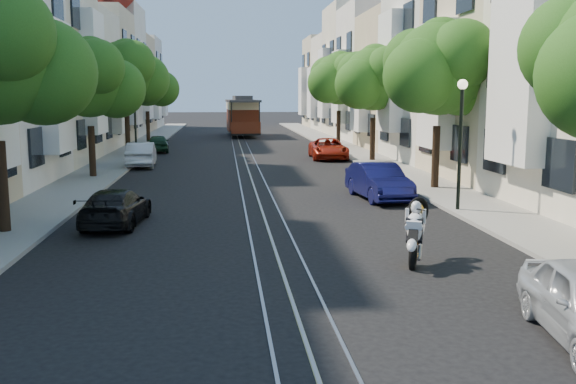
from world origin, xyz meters
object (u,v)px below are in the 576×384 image
object	(u,v)px
parked_car_e_mid	(379,181)
tree_w_c	(126,74)
tree_e_d	(340,80)
tree_w_b	(90,81)
parked_car_w_far	(158,143)
tree_w_d	(147,84)
sportbike_rider	(415,228)
lamp_west	(135,111)
parked_car_w_mid	(141,155)
tree_e_b	(440,71)
cable_car	(242,114)
parked_car_w_near	(116,207)
lamp_east	(461,125)
parked_car_e_far	(328,149)
tree_e_c	(375,80)

from	to	relation	value
parked_car_e_mid	tree_w_c	bearing A→B (deg)	116.62
tree_e_d	tree_w_b	bearing A→B (deg)	-130.27
tree_w_c	parked_car_w_far	xyz separation A→B (m)	(1.54, 2.60, -4.48)
tree_w_d	sportbike_rider	xyz separation A→B (m)	(10.19, -37.99, -3.79)
parked_car_w_far	tree_w_b	bearing A→B (deg)	78.49
tree_e_d	tree_w_b	world-z (taller)	tree_e_d
lamp_west	parked_car_w_mid	size ratio (longest dim) A/B	1.05
tree_e_b	cable_car	bearing A→B (deg)	101.00
tree_e_b	sportbike_rider	distance (m)	12.41
parked_car_w_mid	parked_car_w_near	bearing A→B (deg)	91.33
parked_car_w_near	tree_w_c	bearing A→B (deg)	-78.22
lamp_east	parked_car_e_far	world-z (taller)	lamp_east
parked_car_e_far	parked_car_w_near	distance (m)	21.01
tree_e_c	parked_car_w_far	bearing A→B (deg)	149.42
tree_e_b	parked_car_w_near	bearing A→B (deg)	-153.08
cable_car	parked_car_e_mid	world-z (taller)	cable_car
lamp_east	parked_car_w_near	world-z (taller)	lamp_east
tree_w_b	tree_w_c	xyz separation A→B (m)	(0.00, 11.00, 0.67)
tree_e_d	cable_car	world-z (taller)	tree_e_d
sportbike_rider	parked_car_e_far	xyz separation A→B (m)	(1.91, 23.88, -0.20)
parked_car_e_far	parked_car_w_far	distance (m)	12.01
tree_e_c	lamp_west	xyz separation A→B (m)	(-13.56, 2.02, -1.75)
tree_e_c	parked_car_w_far	world-z (taller)	tree_e_c
tree_e_d	parked_car_e_far	size ratio (longest dim) A/B	1.54
parked_car_w_mid	tree_w_b	bearing A→B (deg)	68.98
parked_car_e_far	parked_car_w_near	bearing A→B (deg)	-114.14
tree_e_c	tree_w_b	world-z (taller)	tree_e_c
tree_e_d	tree_w_d	bearing A→B (deg)	160.85
parked_car_w_mid	parked_car_w_far	bearing A→B (deg)	-93.05
tree_e_b	tree_w_d	bearing A→B (deg)	118.07
lamp_west	sportbike_rider	world-z (taller)	lamp_west
parked_car_e_mid	sportbike_rider	bearing A→B (deg)	-104.59
tree_w_c	cable_car	size ratio (longest dim) A/B	0.80
lamp_west	tree_w_d	bearing A→B (deg)	93.44
tree_e_b	parked_car_w_mid	world-z (taller)	tree_e_b
lamp_east	parked_car_w_far	size ratio (longest dim) A/B	1.20
tree_w_b	cable_car	xyz separation A→B (m)	(7.64, 29.78, -2.40)
tree_e_d	lamp_west	world-z (taller)	tree_e_d
parked_car_e_far	tree_w_c	bearing A→B (deg)	167.89
cable_car	tree_w_c	bearing A→B (deg)	-114.40
tree_e_b	tree_w_d	size ratio (longest dim) A/B	1.03
tree_e_b	lamp_east	world-z (taller)	tree_e_b
cable_car	parked_car_e_far	xyz separation A→B (m)	(4.46, -21.89, -1.38)
tree_e_c	tree_w_d	xyz separation A→B (m)	(-14.40, 16.00, 0.00)
tree_w_c	parked_car_e_far	world-z (taller)	tree_w_c
tree_w_b	tree_w_d	xyz separation A→B (m)	(0.00, 22.00, 0.20)
lamp_east	parked_car_e_far	bearing A→B (deg)	94.29
tree_e_d	parked_car_w_near	distance (m)	30.57
tree_e_b	parked_car_w_far	world-z (taller)	tree_e_b
parked_car_w_near	parked_car_w_far	xyz separation A→B (m)	(-1.20, 24.52, 0.05)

